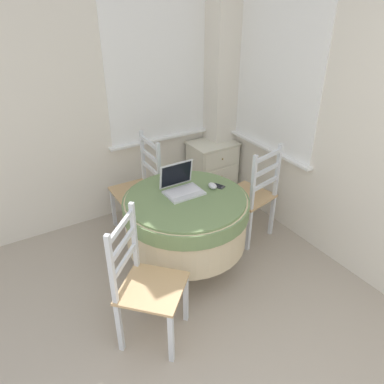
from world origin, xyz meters
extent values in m
cube|color=silver|center=(-0.15, 3.19, 1.27)|extent=(4.10, 0.06, 2.55)
cube|color=white|center=(1.07, 3.15, 1.49)|extent=(1.10, 0.01, 1.42)
cube|color=white|center=(1.07, 3.12, 0.77)|extent=(1.18, 0.07, 0.02)
cube|color=white|center=(1.89, 2.33, 1.49)|extent=(0.01, 1.10, 1.42)
cube|color=white|center=(1.86, 2.33, 0.77)|extent=(0.07, 1.18, 0.02)
cube|color=silver|center=(1.76, 3.02, 1.27)|extent=(0.28, 0.28, 2.55)
cylinder|color=#4C3D2D|center=(0.69, 1.97, 0.01)|extent=(0.36, 0.36, 0.03)
cylinder|color=#4C3D2D|center=(0.69, 1.97, 0.37)|extent=(0.11, 0.11, 0.67)
cylinder|color=beige|center=(0.69, 1.97, 0.50)|extent=(1.02, 1.02, 0.42)
cylinder|color=#6B8451|center=(0.69, 1.97, 0.64)|extent=(1.04, 1.04, 0.13)
cylinder|color=#6B8451|center=(0.69, 1.97, 0.71)|extent=(0.99, 0.99, 0.02)
cube|color=silver|center=(0.70, 2.03, 0.73)|extent=(0.31, 0.22, 0.02)
cube|color=silver|center=(0.70, 2.04, 0.74)|extent=(0.27, 0.13, 0.00)
cube|color=silver|center=(0.70, 2.15, 0.85)|extent=(0.31, 0.04, 0.22)
cube|color=black|center=(0.70, 2.15, 0.85)|extent=(0.27, 0.03, 0.19)
ellipsoid|color=silver|center=(0.96, 1.98, 0.75)|extent=(0.06, 0.09, 0.05)
cube|color=#2D2D33|center=(1.02, 1.98, 0.73)|extent=(0.10, 0.12, 0.01)
cube|color=black|center=(1.02, 1.98, 0.73)|extent=(0.07, 0.09, 0.00)
cube|color=tan|center=(0.56, 2.73, 0.45)|extent=(0.42, 0.42, 0.02)
cube|color=silver|center=(0.37, 2.92, 0.22)|extent=(0.03, 0.03, 0.44)
cube|color=silver|center=(0.37, 2.55, 0.22)|extent=(0.03, 0.03, 0.44)
cube|color=silver|center=(0.74, 2.91, 0.22)|extent=(0.03, 0.03, 0.44)
cube|color=silver|center=(0.74, 2.55, 0.22)|extent=(0.03, 0.03, 0.44)
cube|color=silver|center=(0.74, 2.91, 0.72)|extent=(0.03, 0.03, 0.53)
cube|color=silver|center=(0.74, 2.55, 0.72)|extent=(0.03, 0.03, 0.53)
cube|color=silver|center=(0.74, 2.73, 0.92)|extent=(0.03, 0.37, 0.04)
cube|color=silver|center=(0.74, 2.73, 0.78)|extent=(0.03, 0.37, 0.04)
cube|color=silver|center=(0.74, 2.73, 0.65)|extent=(0.03, 0.37, 0.04)
cube|color=tan|center=(1.45, 2.09, 0.45)|extent=(0.50, 0.50, 0.02)
cube|color=silver|center=(1.59, 2.31, 0.22)|extent=(0.04, 0.04, 0.44)
cube|color=silver|center=(1.23, 2.23, 0.22)|extent=(0.04, 0.04, 0.44)
cube|color=silver|center=(1.67, 1.95, 0.22)|extent=(0.04, 0.04, 0.44)
cube|color=silver|center=(1.31, 1.87, 0.22)|extent=(0.04, 0.04, 0.44)
cube|color=silver|center=(1.67, 1.95, 0.72)|extent=(0.04, 0.04, 0.53)
cube|color=silver|center=(1.31, 1.87, 0.72)|extent=(0.04, 0.04, 0.53)
cube|color=silver|center=(1.49, 1.91, 0.92)|extent=(0.36, 0.10, 0.04)
cube|color=silver|center=(1.49, 1.91, 0.78)|extent=(0.36, 0.10, 0.04)
cube|color=silver|center=(1.49, 1.91, 0.65)|extent=(0.36, 0.10, 0.04)
cube|color=tan|center=(0.11, 1.45, 0.45)|extent=(0.59, 0.59, 0.02)
cube|color=silver|center=(0.11, 1.19, 0.22)|extent=(0.05, 0.05, 0.44)
cube|color=silver|center=(0.37, 1.44, 0.22)|extent=(0.05, 0.05, 0.44)
cube|color=silver|center=(-0.15, 1.45, 0.22)|extent=(0.05, 0.05, 0.44)
cube|color=silver|center=(0.11, 1.70, 0.22)|extent=(0.05, 0.05, 0.44)
cube|color=silver|center=(-0.15, 1.45, 0.72)|extent=(0.05, 0.05, 0.53)
cube|color=silver|center=(0.11, 1.70, 0.72)|extent=(0.05, 0.05, 0.53)
cube|color=silver|center=(-0.02, 1.58, 0.92)|extent=(0.28, 0.27, 0.04)
cube|color=silver|center=(-0.02, 1.58, 0.78)|extent=(0.28, 0.27, 0.04)
cube|color=silver|center=(-0.02, 1.58, 0.65)|extent=(0.28, 0.27, 0.04)
cube|color=silver|center=(1.61, 2.93, 0.33)|extent=(0.49, 0.37, 0.65)
cube|color=silver|center=(1.61, 2.93, 0.66)|extent=(0.51, 0.39, 0.02)
cube|color=white|center=(1.61, 2.74, 0.54)|extent=(0.43, 0.01, 0.18)
sphere|color=olive|center=(1.61, 2.74, 0.54)|extent=(0.02, 0.02, 0.02)
cube|color=white|center=(1.61, 2.74, 0.33)|extent=(0.43, 0.01, 0.18)
sphere|color=olive|center=(1.61, 2.74, 0.33)|extent=(0.02, 0.02, 0.02)
cube|color=white|center=(1.61, 2.74, 0.11)|extent=(0.43, 0.01, 0.18)
sphere|color=olive|center=(1.61, 2.74, 0.11)|extent=(0.02, 0.02, 0.02)
camera|label=1|loc=(-0.64, -0.30, 2.26)|focal=35.00mm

